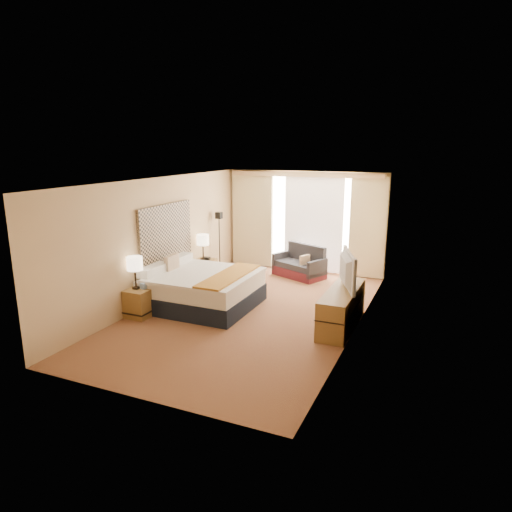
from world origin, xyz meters
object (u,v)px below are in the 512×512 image
at_px(nightstand_right, 205,271).
at_px(television, 342,270).
at_px(desk_chair, 344,297).
at_px(lamp_left, 135,264).
at_px(bed, 202,289).
at_px(nightstand_left, 140,303).
at_px(media_dresser, 342,308).
at_px(floor_lamp, 219,230).
at_px(lamp_right, 203,240).
at_px(loveseat, 300,266).

bearing_deg(nightstand_right, television, -19.87).
relative_size(nightstand_right, television, 0.47).
relative_size(desk_chair, lamp_left, 1.76).
distance_m(desk_chair, lamp_left, 3.98).
bearing_deg(lamp_left, bed, 49.41).
height_order(nightstand_left, media_dresser, media_dresser).
xyz_separation_m(nightstand_left, floor_lamp, (-0.03, 3.35, 0.85)).
height_order(lamp_left, lamp_right, lamp_left).
distance_m(media_dresser, lamp_right, 4.06).
xyz_separation_m(nightstand_right, media_dresser, (3.70, -1.45, 0.07)).
xyz_separation_m(floor_lamp, lamp_left, (-0.03, -3.37, -0.08)).
bearing_deg(nightstand_left, television, 17.93).
height_order(nightstand_right, floor_lamp, floor_lamp).
height_order(nightstand_right, lamp_left, lamp_left).
bearing_deg(nightstand_left, nightstand_right, 90.00).
bearing_deg(bed, nightstand_right, 118.23).
distance_m(nightstand_left, floor_lamp, 3.46).
relative_size(nightstand_left, television, 0.47).
bearing_deg(loveseat, desk_chair, -32.70).
height_order(nightstand_left, bed, bed).
distance_m(nightstand_left, nightstand_right, 2.50).
bearing_deg(loveseat, nightstand_left, -92.64).
bearing_deg(floor_lamp, television, -30.51).
bearing_deg(bed, nightstand_left, -129.15).
distance_m(lamp_right, television, 3.91).
xyz_separation_m(bed, lamp_left, (-0.87, -1.01, 0.67)).
relative_size(nightstand_left, nightstand_right, 1.00).
relative_size(bed, loveseat, 1.44).
bearing_deg(floor_lamp, loveseat, 14.74).
distance_m(nightstand_right, lamp_left, 2.63).
bearing_deg(television, lamp_right, 48.70).
relative_size(desk_chair, lamp_right, 1.81).
distance_m(nightstand_right, desk_chair, 3.89).
xyz_separation_m(floor_lamp, lamp_right, (0.00, -0.85, -0.10)).
xyz_separation_m(loveseat, lamp_right, (-2.01, -1.37, 0.77)).
relative_size(floor_lamp, television, 1.37).
height_order(media_dresser, floor_lamp, floor_lamp).
relative_size(nightstand_left, bed, 0.26).
bearing_deg(nightstand_right, lamp_left, -91.29).
distance_m(nightstand_left, desk_chair, 3.89).
bearing_deg(media_dresser, floor_lamp, 148.34).
xyz_separation_m(lamp_right, television, (3.68, -1.32, 0.01)).
bearing_deg(loveseat, media_dresser, -34.32).
distance_m(bed, floor_lamp, 2.61).
distance_m(nightstand_left, loveseat, 4.36).
distance_m(bed, lamp_right, 1.85).
relative_size(lamp_left, television, 0.55).
xyz_separation_m(loveseat, desk_chair, (1.70, -2.63, 0.24)).
relative_size(media_dresser, floor_lamp, 1.13).
bearing_deg(desk_chair, floor_lamp, 147.27).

